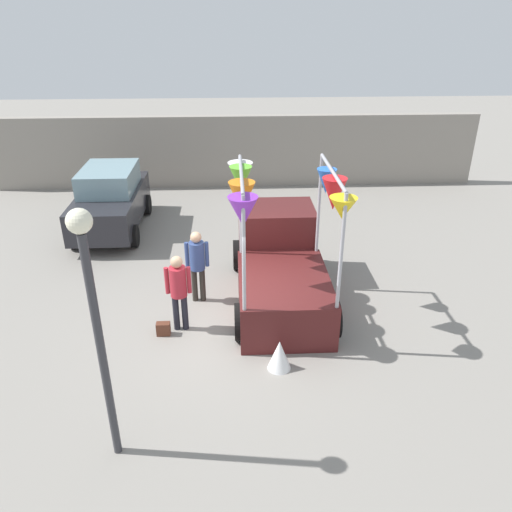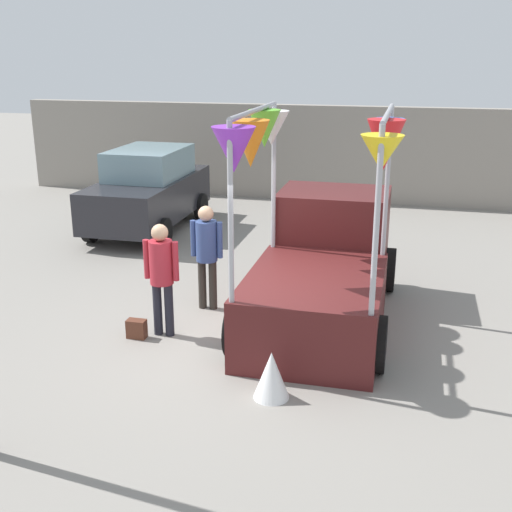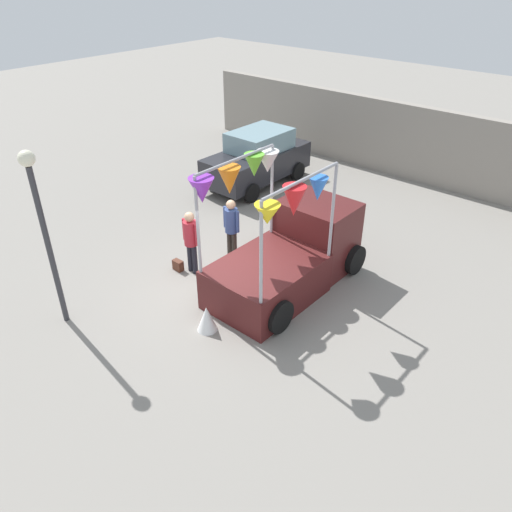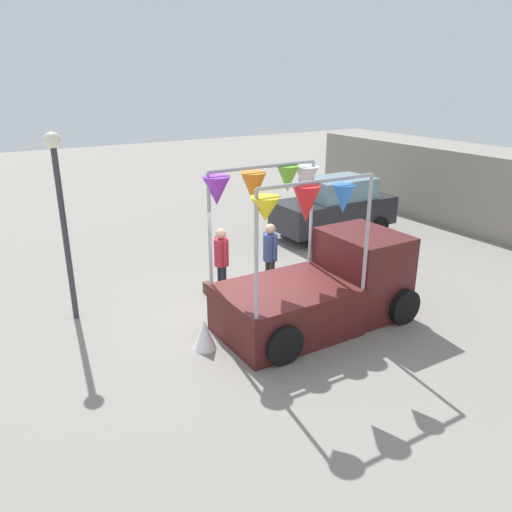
# 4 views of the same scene
# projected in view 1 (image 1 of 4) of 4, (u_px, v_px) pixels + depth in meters

# --- Properties ---
(ground_plane) EXTENTS (60.00, 60.00, 0.00)m
(ground_plane) POSITION_uv_depth(u_px,v_px,m) (239.00, 324.00, 10.63)
(ground_plane) COLOR gray
(vendor_truck) EXTENTS (2.41, 4.16, 3.29)m
(vendor_truck) POSITION_uv_depth(u_px,v_px,m) (279.00, 259.00, 11.35)
(vendor_truck) COLOR #4C1919
(vendor_truck) RESTS_ON ground
(parked_car) EXTENTS (1.88, 4.00, 1.88)m
(parked_car) POSITION_uv_depth(u_px,v_px,m) (111.00, 200.00, 14.81)
(parked_car) COLOR #26262B
(parked_car) RESTS_ON ground
(person_customer) EXTENTS (0.53, 0.34, 1.69)m
(person_customer) POSITION_uv_depth(u_px,v_px,m) (178.00, 286.00, 10.04)
(person_customer) COLOR black
(person_customer) RESTS_ON ground
(person_vendor) EXTENTS (0.53, 0.34, 1.71)m
(person_vendor) POSITION_uv_depth(u_px,v_px,m) (197.00, 260.00, 11.06)
(person_vendor) COLOR #2D2823
(person_vendor) RESTS_ON ground
(handbag) EXTENTS (0.28, 0.16, 0.28)m
(handbag) POSITION_uv_depth(u_px,v_px,m) (163.00, 329.00, 10.24)
(handbag) COLOR #592D1E
(handbag) RESTS_ON ground
(street_lamp) EXTENTS (0.32, 0.32, 3.94)m
(street_lamp) POSITION_uv_depth(u_px,v_px,m) (94.00, 308.00, 6.45)
(street_lamp) COLOR #333338
(street_lamp) RESTS_ON ground
(brick_boundary_wall) EXTENTS (18.00, 0.36, 2.60)m
(brick_boundary_wall) POSITION_uv_depth(u_px,v_px,m) (233.00, 151.00, 18.40)
(brick_boundary_wall) COLOR gray
(brick_boundary_wall) RESTS_ON ground
(folded_kite_bundle_white) EXTENTS (0.59, 0.59, 0.60)m
(folded_kite_bundle_white) POSITION_uv_depth(u_px,v_px,m) (279.00, 355.00, 9.22)
(folded_kite_bundle_white) COLOR white
(folded_kite_bundle_white) RESTS_ON ground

